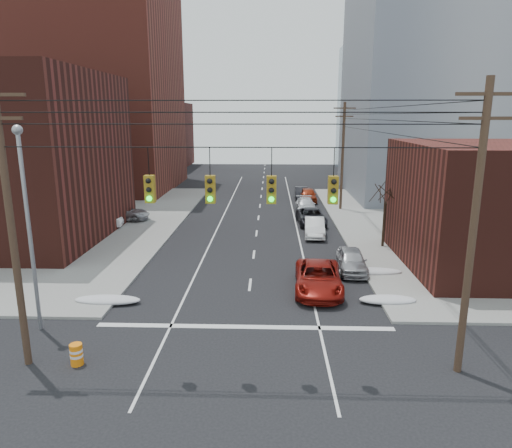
# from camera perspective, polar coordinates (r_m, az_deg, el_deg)

# --- Properties ---
(ground) EXTENTS (160.00, 160.00, 0.00)m
(ground) POSITION_cam_1_polar(r_m,az_deg,el_deg) (16.42, -2.81, -22.79)
(ground) COLOR black
(ground) RESTS_ON ground
(building_brick_tall) EXTENTS (24.00, 20.00, 30.00)m
(building_brick_tall) POSITION_cam_1_polar(r_m,az_deg,el_deg) (66.39, -21.41, 17.13)
(building_brick_tall) COLOR maroon
(building_brick_tall) RESTS_ON ground
(building_brick_far) EXTENTS (22.00, 18.00, 12.00)m
(building_brick_far) POSITION_cam_1_polar(r_m,az_deg,el_deg) (91.41, -15.70, 10.62)
(building_brick_far) COLOR #461B15
(building_brick_far) RESTS_ON ground
(building_office) EXTENTS (22.00, 20.00, 25.00)m
(building_office) POSITION_cam_1_polar(r_m,az_deg,el_deg) (60.94, 22.68, 15.07)
(building_office) COLOR gray
(building_office) RESTS_ON ground
(building_glass) EXTENTS (20.00, 18.00, 22.00)m
(building_glass) POSITION_cam_1_polar(r_m,az_deg,el_deg) (86.28, 17.73, 13.68)
(building_glass) COLOR gray
(building_glass) RESTS_ON ground
(utility_pole_left) EXTENTS (2.20, 0.28, 11.00)m
(utility_pole_left) POSITION_cam_1_polar(r_m,az_deg,el_deg) (19.27, -28.32, 0.08)
(utility_pole_left) COLOR #473323
(utility_pole_left) RESTS_ON ground
(utility_pole_right) EXTENTS (2.20, 0.28, 11.00)m
(utility_pole_right) POSITION_cam_1_polar(r_m,az_deg,el_deg) (18.20, 25.55, -0.32)
(utility_pole_right) COLOR #473323
(utility_pole_right) RESTS_ON ground
(utility_pole_far) EXTENTS (2.20, 0.28, 11.00)m
(utility_pole_far) POSITION_cam_1_polar(r_m,az_deg,el_deg) (47.92, 10.78, 8.51)
(utility_pole_far) COLOR #473323
(utility_pole_far) RESTS_ON ground
(traffic_signals) EXTENTS (17.00, 0.42, 2.02)m
(traffic_signals) POSITION_cam_1_polar(r_m,az_deg,el_deg) (16.40, -1.93, 4.55)
(traffic_signals) COLOR black
(traffic_signals) RESTS_ON ground
(street_light) EXTENTS (0.44, 0.44, 9.32)m
(street_light) POSITION_cam_1_polar(r_m,az_deg,el_deg) (22.36, -26.70, 1.27)
(street_light) COLOR gray
(street_light) RESTS_ON ground
(bare_tree) EXTENTS (2.09, 2.20, 4.93)m
(bare_tree) POSITION_cam_1_polar(r_m,az_deg,el_deg) (35.03, 15.72, 0.77)
(bare_tree) COLOR black
(bare_tree) RESTS_ON ground
(snow_nw) EXTENTS (3.50, 1.08, 0.42)m
(snow_nw) POSITION_cam_1_polar(r_m,az_deg,el_deg) (25.62, -18.06, -9.00)
(snow_nw) COLOR silver
(snow_nw) RESTS_ON ground
(snow_ne) EXTENTS (3.00, 1.08, 0.42)m
(snow_ne) POSITION_cam_1_polar(r_m,az_deg,el_deg) (25.38, 16.14, -9.08)
(snow_ne) COLOR silver
(snow_ne) RESTS_ON ground
(snow_east_far) EXTENTS (4.00, 1.08, 0.42)m
(snow_east_far) POSITION_cam_1_polar(r_m,az_deg,el_deg) (29.47, 14.04, -5.77)
(snow_east_far) COLOR silver
(snow_east_far) RESTS_ON ground
(red_pickup) EXTENTS (2.89, 5.72, 1.55)m
(red_pickup) POSITION_cam_1_polar(r_m,az_deg,el_deg) (26.11, 7.79, -6.68)
(red_pickup) COLOR maroon
(red_pickup) RESTS_ON ground
(parked_car_a) EXTENTS (1.89, 4.37, 1.47)m
(parked_car_a) POSITION_cam_1_polar(r_m,az_deg,el_deg) (29.63, 11.87, -4.48)
(parked_car_a) COLOR #A5A6AA
(parked_car_a) RESTS_ON ground
(parked_car_b) EXTENTS (1.82, 4.57, 1.48)m
(parked_car_b) POSITION_cam_1_polar(r_m,az_deg,el_deg) (37.75, 7.33, -0.41)
(parked_car_b) COLOR white
(parked_car_b) RESTS_ON ground
(parked_car_c) EXTENTS (2.68, 5.28, 1.43)m
(parked_car_c) POSITION_cam_1_polar(r_m,az_deg,el_deg) (41.79, 6.91, 0.92)
(parked_car_c) COLOR black
(parked_car_c) RESTS_ON ground
(parked_car_d) EXTENTS (2.05, 4.80, 1.38)m
(parked_car_d) POSITION_cam_1_polar(r_m,az_deg,el_deg) (47.22, 6.25, 2.35)
(parked_car_d) COLOR silver
(parked_car_d) RESTS_ON ground
(parked_car_e) EXTENTS (1.91, 4.59, 1.55)m
(parked_car_e) POSITION_cam_1_polar(r_m,az_deg,el_deg) (52.86, 6.54, 3.63)
(parked_car_e) COLOR maroon
(parked_car_e) RESTS_ON ground
(parked_car_f) EXTENTS (1.57, 4.29, 1.41)m
(parked_car_f) POSITION_cam_1_polar(r_m,az_deg,el_deg) (54.38, 5.68, 3.84)
(parked_car_f) COLOR black
(parked_car_f) RESTS_ON ground
(lot_car_a) EXTENTS (4.72, 2.26, 1.49)m
(lot_car_a) POSITION_cam_1_polar(r_m,az_deg,el_deg) (41.86, -19.42, 0.52)
(lot_car_a) COLOR silver
(lot_car_a) RESTS_ON sidewalk_nw
(lot_car_b) EXTENTS (4.83, 2.27, 1.34)m
(lot_car_b) POSITION_cam_1_polar(r_m,az_deg,el_deg) (44.23, -16.26, 1.31)
(lot_car_b) COLOR #AFAEB3
(lot_car_b) RESTS_ON sidewalk_nw
(lot_car_c) EXTENTS (5.57, 3.86, 1.50)m
(lot_car_c) POSITION_cam_1_polar(r_m,az_deg,el_deg) (44.20, -23.31, 0.84)
(lot_car_c) COLOR black
(lot_car_c) RESTS_ON sidewalk_nw
(lot_car_d) EXTENTS (4.03, 2.06, 1.31)m
(lot_car_d) POSITION_cam_1_polar(r_m,az_deg,el_deg) (46.03, -23.65, 1.15)
(lot_car_d) COLOR #AAA9AE
(lot_car_d) RESTS_ON sidewalk_nw
(construction_barrel) EXTENTS (0.57, 0.57, 0.89)m
(construction_barrel) POSITION_cam_1_polar(r_m,az_deg,el_deg) (20.14, -21.53, -14.90)
(construction_barrel) COLOR orange
(construction_barrel) RESTS_ON ground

